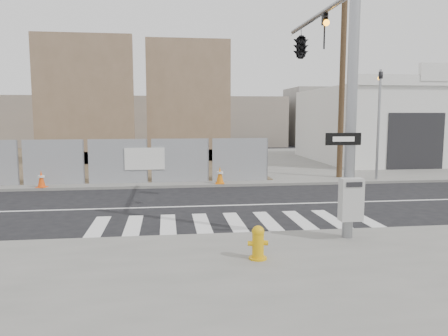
{
  "coord_description": "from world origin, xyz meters",
  "views": [
    {
      "loc": [
        -2.01,
        -15.07,
        3.2
      ],
      "look_at": [
        -0.07,
        -0.43,
        1.4
      ],
      "focal_mm": 35.0,
      "sensor_mm": 36.0,
      "label": 1
    }
  ],
  "objects": [
    {
      "name": "traffic_cone_c",
      "position": [
        -7.33,
        4.22,
        0.48
      ],
      "size": [
        0.49,
        0.49,
        0.73
      ],
      "rotation": [
        0.0,
        0.0,
        -0.39
      ],
      "color": "#F14C0C",
      "rests_on": "sidewalk_far"
    },
    {
      "name": "ground",
      "position": [
        0.0,
        0.0,
        0.0
      ],
      "size": [
        100.0,
        100.0,
        0.0
      ],
      "primitive_type": "plane",
      "color": "black",
      "rests_on": "ground"
    },
    {
      "name": "far_signal_pole",
      "position": [
        8.0,
        4.6,
        3.48
      ],
      "size": [
        0.16,
        0.2,
        5.6
      ],
      "color": "gray",
      "rests_on": "sidewalk_far"
    },
    {
      "name": "utility_pole_right",
      "position": [
        6.5,
        5.5,
        5.2
      ],
      "size": [
        1.6,
        0.28,
        10.0
      ],
      "color": "#4F3B25",
      "rests_on": "sidewalk_far"
    },
    {
      "name": "concrete_wall_left",
      "position": [
        -7.0,
        13.08,
        3.38
      ],
      "size": [
        6.0,
        1.3,
        8.0
      ],
      "color": "brown",
      "rests_on": "sidewalk_far"
    },
    {
      "name": "concrete_wall_right",
      "position": [
        -0.5,
        14.08,
        3.38
      ],
      "size": [
        5.5,
        1.3,
        8.0
      ],
      "color": "brown",
      "rests_on": "sidewalk_far"
    },
    {
      "name": "fire_hydrant",
      "position": [
        -0.09,
        -6.16,
        0.48
      ],
      "size": [
        0.47,
        0.47,
        0.73
      ],
      "rotation": [
        0.0,
        0.0,
        -0.24
      ],
      "color": "#D29C0B",
      "rests_on": "sidewalk_near"
    },
    {
      "name": "sidewalk_far",
      "position": [
        0.0,
        14.0,
        0.06
      ],
      "size": [
        50.0,
        20.0,
        0.12
      ],
      "primitive_type": "cube",
      "color": "slate",
      "rests_on": "ground"
    },
    {
      "name": "signal_pole",
      "position": [
        2.49,
        -2.05,
        4.78
      ],
      "size": [
        0.96,
        5.87,
        7.0
      ],
      "color": "gray",
      "rests_on": "sidewalk_near"
    },
    {
      "name": "traffic_cone_d",
      "position": [
        0.36,
        4.22,
        0.5
      ],
      "size": [
        0.45,
        0.45,
        0.78
      ],
      "rotation": [
        0.0,
        0.0,
        -0.14
      ],
      "color": "orange",
      "rests_on": "sidewalk_far"
    },
    {
      "name": "auto_shop",
      "position": [
        14.0,
        12.97,
        2.54
      ],
      "size": [
        12.0,
        10.2,
        5.95
      ],
      "color": "silver",
      "rests_on": "sidewalk_far"
    }
  ]
}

